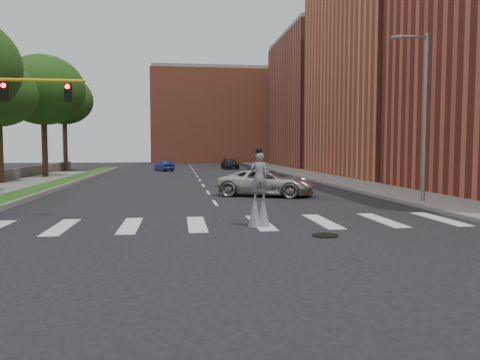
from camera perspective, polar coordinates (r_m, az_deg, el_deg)
The scene contains 16 objects.
ground_plane at distance 17.76m, azimuth -1.00°, elevation -5.86°, with size 160.00×160.00×0.00m, color black.
grass_median at distance 38.68m, azimuth -21.78°, elevation -0.61°, with size 2.00×60.00×0.25m, color #214914.
median_curb at distance 38.43m, azimuth -20.26°, elevation -0.58°, with size 0.20×60.00×0.28m, color gray.
sidewalk_right at distance 44.89m, azimuth 11.28°, elevation 0.15°, with size 5.00×90.00×0.18m, color slate.
manhole at distance 16.45m, azimuth 10.33°, elevation -6.65°, with size 0.90×0.90×0.04m, color black.
building_mid at distance 53.86m, azimuth 19.55°, elevation 13.35°, with size 16.00×22.00×24.00m, color #C25A3D.
building_far at distance 75.63m, azimuth 11.10°, elevation 9.20°, with size 16.00×22.00×20.00m, color brown.
building_backdrop at distance 95.90m, azimuth -2.81°, elevation 7.56°, with size 26.00×14.00×18.00m, color #C25A3D.
streetlight at distance 26.77m, azimuth 21.46°, elevation 7.70°, with size 2.05×0.20×9.00m.
stilt_performer at distance 17.88m, azimuth 2.32°, elevation -1.81°, with size 0.84×0.53×3.05m.
suv_crossing at distance 29.31m, azimuth 3.30°, elevation -0.32°, with size 2.79×6.04×1.68m, color beige.
car_near at distance 45.83m, azimuth 1.51°, elevation 0.94°, with size 1.41×3.50×1.19m, color black.
car_mid at distance 60.83m, azimuth -9.24°, elevation 1.71°, with size 1.40×4.02×1.33m, color navy.
car_far at distance 66.02m, azimuth -1.25°, elevation 1.99°, with size 2.02×4.97×1.44m, color black.
tree_4 at distance 50.05m, azimuth -22.88°, elevation 10.05°, with size 7.97×7.97×12.00m.
tree_5 at distance 64.14m, azimuth -20.65°, elevation 9.08°, with size 7.23×7.23×12.11m.
Camera 1 is at (-2.00, -17.38, 3.04)m, focal length 35.00 mm.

